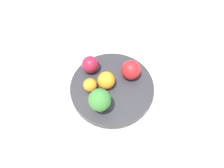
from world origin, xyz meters
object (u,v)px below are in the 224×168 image
(apple_red, at_px, (90,65))
(orange_front, at_px, (90,85))
(apple_green, at_px, (131,70))
(bowl, at_px, (112,88))
(orange_back, at_px, (106,80))
(broccoli, at_px, (100,100))

(apple_red, distance_m, orange_front, 0.06)
(apple_green, relative_size, orange_front, 1.48)
(bowl, height_order, orange_back, orange_back)
(apple_green, bearing_deg, apple_red, 1.44)
(apple_red, distance_m, apple_green, 0.12)
(bowl, height_order, orange_front, orange_front)
(orange_front, bearing_deg, broccoli, 127.16)
(apple_red, bearing_deg, broccoli, 115.60)
(apple_red, relative_size, apple_green, 0.90)
(broccoli, height_order, orange_front, broccoli)
(broccoli, xyz_separation_m, orange_front, (0.04, -0.05, -0.03))
(orange_front, height_order, orange_back, orange_back)
(broccoli, relative_size, orange_back, 1.59)
(apple_red, bearing_deg, orange_back, 144.35)
(broccoli, bearing_deg, bowl, -102.07)
(bowl, bearing_deg, apple_red, -30.59)
(bowl, relative_size, orange_back, 4.92)
(bowl, height_order, apple_red, apple_red)
(broccoli, height_order, apple_red, broccoli)
(apple_red, relative_size, orange_front, 1.34)
(bowl, distance_m, apple_red, 0.09)
(apple_green, bearing_deg, orange_front, 32.85)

